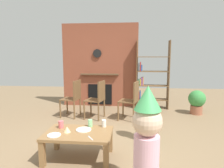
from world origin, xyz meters
name	(u,v)px	position (x,y,z in m)	size (l,w,h in m)	color
ground_plane	(101,143)	(0.00, 0.00, 0.00)	(12.00, 12.00, 0.00)	#846B4C
brick_fireplace_feature	(100,66)	(-0.41, 2.60, 1.19)	(2.20, 0.28, 2.40)	brown
bookshelf	(150,77)	(1.03, 2.40, 0.88)	(0.90, 0.28, 1.90)	brown
coffee_table	(79,137)	(-0.24, -0.52, 0.33)	(0.95, 0.60, 0.40)	olive
paper_cup_near_left	(90,123)	(-0.12, -0.29, 0.45)	(0.07, 0.07, 0.11)	#8CD18C
paper_cup_near_right	(104,123)	(0.09, -0.28, 0.45)	(0.07, 0.07, 0.11)	silver
paper_cup_center	(61,124)	(-0.55, -0.38, 0.45)	(0.07, 0.07, 0.11)	#E5666B
paper_plate_front	(84,130)	(-0.19, -0.44, 0.41)	(0.22, 0.22, 0.01)	white
paper_plate_rear	(54,135)	(-0.54, -0.68, 0.41)	(0.18, 0.18, 0.01)	white
birthday_cake_slice	(67,129)	(-0.40, -0.54, 0.44)	(0.10, 0.10, 0.08)	#EAC68C
table_fork	(90,138)	(-0.03, -0.72, 0.40)	(0.15, 0.02, 0.01)	silver
child_with_cone_hat	(147,136)	(0.67, -1.10, 0.62)	(0.32, 0.32, 1.17)	#EAB2C6
child_in_pink	(147,113)	(0.78, 0.19, 0.50)	(0.26, 0.26, 0.95)	#66B27F
dining_chair_left	(74,96)	(-0.87, 1.39, 0.51)	(0.45, 0.45, 0.90)	brown
dining_chair_middle	(98,97)	(-0.27, 1.31, 0.51)	(0.48, 0.48, 0.90)	brown
dining_chair_right	(132,98)	(0.53, 1.29, 0.51)	(0.49, 0.49, 0.90)	brown
potted_plant_tall	(197,101)	(2.18, 1.92, 0.34)	(0.42, 0.42, 0.61)	#9E5B42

